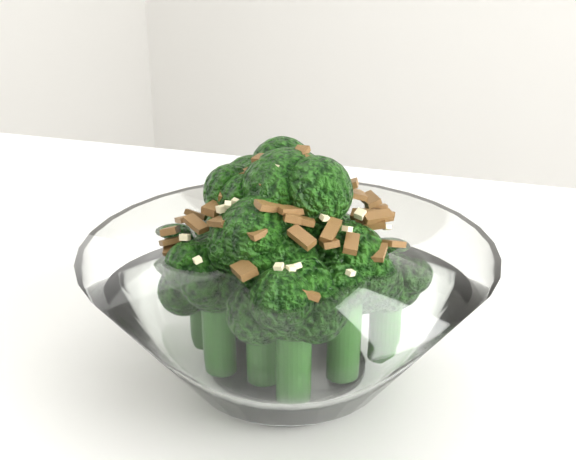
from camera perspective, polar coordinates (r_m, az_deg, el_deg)
The scene contains 2 objects.
table at distance 0.58m, azimuth 5.66°, elevation -14.96°, with size 1.36×1.07×0.75m.
broccoli_dish at distance 0.50m, azimuth -0.10°, elevation -4.75°, with size 0.25×0.25×0.16m.
Camera 1 is at (0.23, -0.48, 1.04)m, focal length 50.00 mm.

